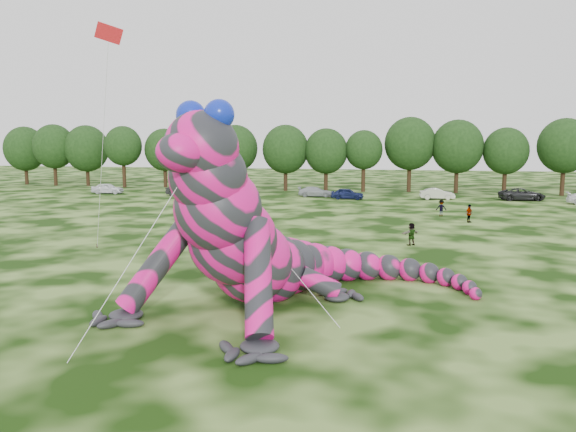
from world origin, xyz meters
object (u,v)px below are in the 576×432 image
(tree_1, at_px, (54,155))
(car_4, at_px, (347,194))
(tree_10, at_px, (410,155))
(tree_12, at_px, (505,161))
(tree_4, at_px, (165,158))
(tree_5, at_px, (204,156))
(tree_7, at_px, (286,158))
(tree_8, at_px, (326,160))
(tree_9, at_px, (364,161))
(tree_0, at_px, (25,156))
(car_5, at_px, (437,194))
(car_0, at_px, (108,188))
(tree_2, at_px, (87,156))
(spectator_3, at_px, (469,214))
(flying_kite, at_px, (108,50))
(tree_13, at_px, (564,157))
(spectator_1, at_px, (241,213))
(spectator_2, at_px, (441,208))
(tree_11, at_px, (457,156))
(car_1, at_px, (184,190))
(spectator_5, at_px, (411,234))
(car_3, at_px, (315,192))
(tree_3, at_px, (123,157))
(car_6, at_px, (522,194))
(car_2, at_px, (241,190))
(inflatable_gecko, at_px, (268,204))

(tree_1, bearing_deg, car_4, -13.27)
(tree_10, distance_m, tree_12, 12.67)
(tree_4, xyz_separation_m, tree_5, (6.52, -0.28, 0.37))
(tree_7, xyz_separation_m, tree_8, (5.86, 0.18, -0.27))
(tree_9, bearing_deg, car_4, -95.79)
(tree_0, distance_m, car_5, 66.36)
(tree_0, height_order, car_0, tree_0)
(car_0, distance_m, car_4, 32.82)
(tree_7, bearing_deg, tree_1, 178.13)
(tree_2, relative_size, spectator_3, 6.03)
(flying_kite, height_order, car_4, flying_kite)
(tree_13, bearing_deg, spectator_1, -135.82)
(tree_4, distance_m, spectator_2, 47.92)
(tree_11, bearing_deg, tree_12, -4.18)
(car_1, xyz_separation_m, car_4, (21.40, 0.47, -0.06))
(tree_5, distance_m, car_1, 13.05)
(tree_1, bearing_deg, spectator_5, -36.40)
(car_3, bearing_deg, tree_7, 30.71)
(tree_10, distance_m, car_4, 14.76)
(spectator_5, bearing_deg, tree_13, -157.33)
(tree_13, bearing_deg, spectator_3, -117.21)
(tree_5, height_order, car_0, tree_5)
(tree_13, bearing_deg, tree_9, 179.52)
(car_3, relative_size, spectator_2, 2.84)
(spectator_3, bearing_deg, car_5, 43.28)
(tree_1, height_order, tree_8, tree_1)
(tree_4, bearing_deg, spectator_3, -35.10)
(tree_3, distance_m, car_5, 47.47)
(tree_3, relative_size, tree_13, 0.93)
(car_0, height_order, car_4, car_0)
(tree_8, relative_size, tree_13, 0.88)
(car_3, bearing_deg, car_6, -93.13)
(tree_4, height_order, tree_8, tree_4)
(tree_2, height_order, spectator_3, tree_2)
(tree_12, distance_m, car_0, 54.05)
(tree_12, bearing_deg, car_3, -160.07)
(tree_9, height_order, car_2, tree_9)
(car_2, xyz_separation_m, spectator_2, (25.27, -17.20, 0.15))
(tree_4, bearing_deg, car_4, -22.15)
(tree_5, relative_size, spectator_3, 6.12)
(car_1, bearing_deg, spectator_2, -105.49)
(car_4, bearing_deg, tree_7, 43.19)
(tree_3, height_order, spectator_3, tree_3)
(tree_12, distance_m, car_6, 8.89)
(tree_3, bearing_deg, tree_5, 6.20)
(tree_13, relative_size, car_5, 2.42)
(car_3, bearing_deg, tree_12, -75.08)
(inflatable_gecko, xyz_separation_m, tree_11, (12.57, 56.46, 0.66))
(car_0, distance_m, spectator_5, 50.53)
(tree_2, height_order, spectator_2, tree_2)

